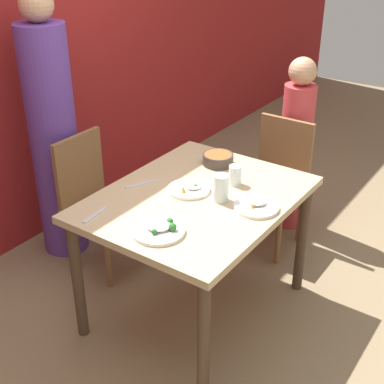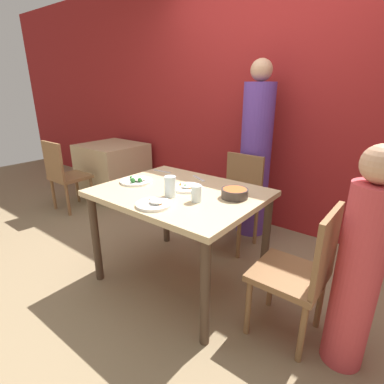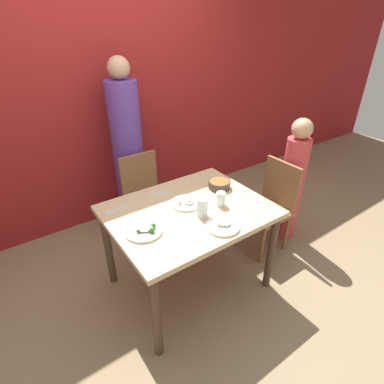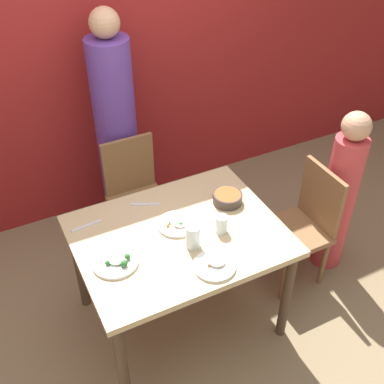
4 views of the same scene
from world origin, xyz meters
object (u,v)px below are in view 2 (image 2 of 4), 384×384
chair_child_spot (301,271)px  bowl_curry (235,193)px  glass_water_tall (170,186)px  person_child (359,269)px  plate_rice_adult (187,187)px  chair_adult_spot (237,198)px  person_adult (255,158)px

chair_child_spot → bowl_curry: (-0.53, 0.13, 0.32)m
chair_child_spot → glass_water_tall: 0.97m
chair_child_spot → person_child: bearing=90.0°
bowl_curry → plate_rice_adult: (-0.37, -0.06, -0.02)m
chair_child_spot → glass_water_tall: glass_water_tall is taller
plate_rice_adult → glass_water_tall: 0.20m
plate_rice_adult → chair_adult_spot: bearing=88.9°
person_child → bowl_curry: bearing=171.2°
chair_child_spot → person_adult: bearing=-141.8°
glass_water_tall → plate_rice_adult: bearing=92.1°
bowl_curry → chair_adult_spot: bearing=117.5°
bowl_curry → plate_rice_adult: bearing=-171.2°
chair_adult_spot → person_child: bearing=-34.6°
person_child → chair_child_spot: bearing=180.0°
chair_child_spot → chair_adult_spot: bearing=-132.2°
person_adult → chair_adult_spot: bearing=-90.0°
chair_child_spot → bowl_curry: size_ratio=4.80×
bowl_curry → plate_rice_adult: bowl_curry is taller
person_child → plate_rice_adult: size_ratio=5.46×
person_adult → glass_water_tall: 1.25m
person_adult → person_child: (1.17, -1.13, -0.21)m
chair_adult_spot → person_adult: 0.46m
chair_adult_spot → person_adult: size_ratio=0.51×
person_adult → bowl_curry: 1.06m
chair_adult_spot → glass_water_tall: size_ratio=6.09×
person_child → person_adult: bearing=136.0°
bowl_curry → glass_water_tall: (-0.36, -0.25, 0.04)m
plate_rice_adult → chair_child_spot: bearing=-4.4°
chair_child_spot → glass_water_tall: (-0.89, -0.12, 0.36)m
bowl_curry → glass_water_tall: bearing=-145.7°
bowl_curry → person_child: bearing=-8.8°
person_child → bowl_curry: (-0.81, 0.13, 0.19)m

